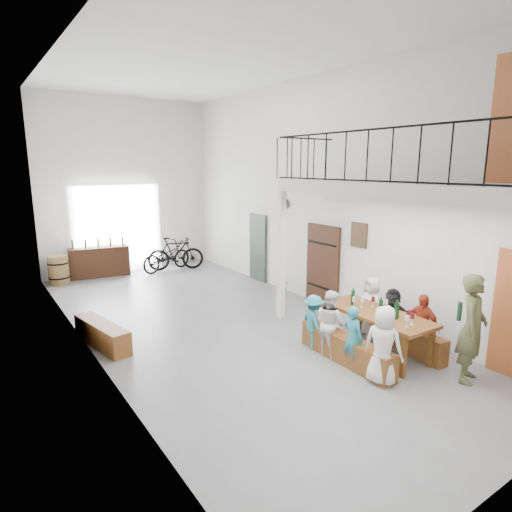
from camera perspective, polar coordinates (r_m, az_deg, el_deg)
floor at (r=9.58m, az=-4.64°, el=-8.85°), size 12.00×12.00×0.00m
room_walls at (r=8.96m, az=-5.03°, el=12.91°), size 12.00×12.00×12.00m
gateway_portal at (r=14.45m, az=-17.94°, el=3.44°), size 2.80×0.08×2.80m
right_wall_decor at (r=9.40m, az=15.53°, el=1.37°), size 0.07×8.28×5.07m
balcony at (r=7.92m, az=19.61°, el=8.12°), size 1.52×5.62×4.00m
tasting_table at (r=8.16m, az=15.83°, el=-7.77°), size 0.92×2.12×0.79m
bench_inner at (r=7.85m, az=11.88°, el=-12.07°), size 0.41×2.06×0.47m
bench_wall at (r=8.70m, az=18.34°, el=-9.97°), size 0.45×2.08×0.48m
tableware at (r=8.01m, az=16.58°, el=-6.53°), size 0.48×1.37×0.35m
side_bench at (r=8.83m, az=-19.83°, el=-9.81°), size 0.66×1.69×0.46m
oak_barrel at (r=13.69m, az=-24.84°, el=-1.71°), size 0.58×0.58×0.85m
serving_counter at (r=14.16m, az=-20.13°, el=-0.73°), size 1.82×0.76×0.93m
counter_bottles at (r=14.06m, az=-20.31°, el=1.68°), size 1.50×0.31×0.28m
guest_left_a at (r=7.14m, az=16.60°, el=-11.32°), size 0.58×0.72×1.28m
guest_left_b at (r=7.51m, az=12.79°, el=-10.58°), size 0.27×0.41×1.12m
guest_left_c at (r=7.95m, az=9.87°, el=-8.76°), size 0.47×0.60×1.22m
guest_left_d at (r=8.21m, az=7.69°, el=-8.69°), size 0.53×0.74×1.04m
guest_right_a at (r=8.33m, az=21.16°, el=-8.63°), size 0.35×0.71×1.17m
guest_right_b at (r=8.75m, az=17.63°, el=-7.63°), size 0.71×1.06×1.10m
guest_right_c at (r=9.02m, az=15.11°, el=-6.47°), size 0.52×0.67×1.22m
host_standing at (r=7.65m, az=26.87°, el=-8.61°), size 0.76×0.64×1.76m
potted_plant at (r=11.57m, az=3.59°, el=-4.16°), size 0.38×0.34×0.38m
bicycle_near at (r=14.32m, az=-11.85°, el=-0.02°), size 1.96×1.11×0.97m
bicycle_far at (r=14.38m, az=-10.66°, el=0.33°), size 1.90×1.07×1.10m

